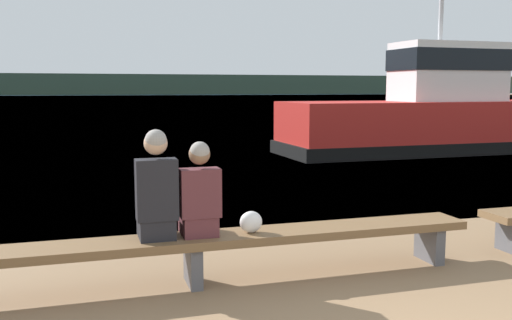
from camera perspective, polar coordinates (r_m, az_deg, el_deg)
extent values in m
plane|color=#386084|center=(127.18, -16.22, 6.04)|extent=(240.00, 240.00, 0.00)
cube|color=#2D3D2D|center=(182.50, -16.54, 7.27)|extent=(600.00, 12.00, 6.20)
cube|color=brown|center=(5.78, -6.34, -8.05)|extent=(6.07, 0.51, 0.09)
cube|color=#515156|center=(6.87, 16.94, -7.97)|extent=(0.12, 0.44, 0.41)
cube|color=#515156|center=(5.85, -6.31, -10.39)|extent=(0.12, 0.44, 0.41)
cube|color=black|center=(5.77, -9.95, -6.64)|extent=(0.34, 0.42, 0.20)
cube|color=black|center=(5.59, -9.90, -2.93)|extent=(0.40, 0.22, 0.59)
sphere|color=tan|center=(5.53, -10.01, 1.67)|extent=(0.23, 0.23, 0.23)
sphere|color=gray|center=(5.51, -9.99, 1.95)|extent=(0.21, 0.21, 0.21)
cube|color=#56282D|center=(5.84, -5.80, -6.41)|extent=(0.34, 0.42, 0.20)
cube|color=#56282D|center=(5.66, -5.63, -3.28)|extent=(0.40, 0.22, 0.48)
sphere|color=#846047|center=(5.61, -5.68, 0.61)|extent=(0.21, 0.21, 0.21)
sphere|color=gray|center=(5.59, -5.65, 0.86)|extent=(0.19, 0.19, 0.19)
ellipsoid|color=white|center=(5.86, -0.51, -6.21)|extent=(0.23, 0.16, 0.22)
cube|color=red|center=(18.50, 17.26, 3.21)|extent=(9.53, 2.90, 1.56)
cube|color=black|center=(18.55, 17.19, 1.38)|extent=(9.72, 3.02, 0.37)
cube|color=silver|center=(18.74, 18.64, 8.32)|extent=(3.35, 1.70, 1.78)
cube|color=black|center=(18.76, 18.69, 9.41)|extent=(3.41, 1.76, 0.64)
cube|color=#515156|center=(7.56, 24.21, -6.92)|extent=(0.12, 0.44, 0.41)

